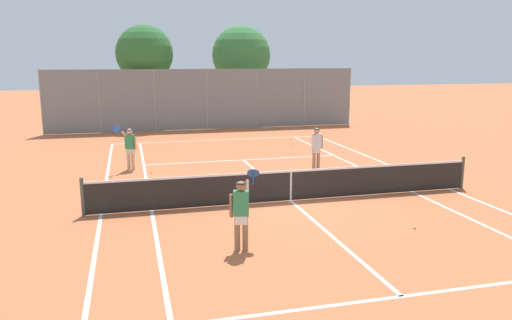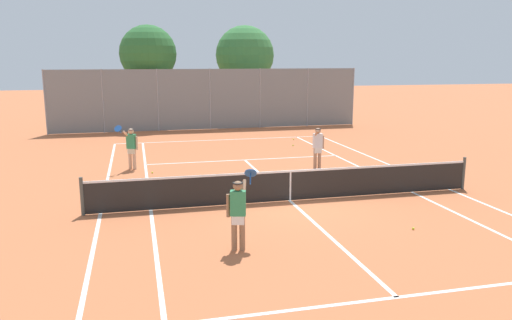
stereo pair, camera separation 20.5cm
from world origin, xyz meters
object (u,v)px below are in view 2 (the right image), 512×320
Objects in this scene: loose_tennis_ball_0 at (293,145)px; loose_tennis_ball_3 at (152,173)px; tennis_net at (290,185)px; player_far_left at (131,146)px; tree_behind_left at (149,55)px; tree_behind_right at (244,57)px; loose_tennis_ball_2 at (293,139)px; player_far_right at (318,146)px; player_near_side at (238,210)px; loose_tennis_ball_1 at (413,228)px.

loose_tennis_ball_3 is (-6.97, -4.46, 0.00)m from loose_tennis_ball_0.
tennis_net is 7.32m from player_far_left.
tree_behind_left is 6.49m from tree_behind_right.
loose_tennis_ball_0 is 1.00× the size of loose_tennis_ball_2.
player_far_right is (2.40, 4.09, 0.40)m from tennis_net.
player_near_side is 23.91m from tree_behind_right.
player_near_side is 8.93m from player_far_right.
loose_tennis_ball_0 is at bearing 67.06° from player_near_side.
player_far_left is 26.88× the size of loose_tennis_ball_1.
player_far_right is at bearing -100.28° from loose_tennis_ball_2.
loose_tennis_ball_3 is at bearing 127.68° from loose_tennis_ball_1.
player_far_left is at bearing -155.13° from loose_tennis_ball_0.
tennis_net is at bearing 124.83° from loose_tennis_ball_1.
player_far_left is 26.88× the size of loose_tennis_ball_2.
tennis_net is at bearing -79.19° from tree_behind_left.
player_near_side reaches higher than loose_tennis_ball_0.
player_far_left is 9.90m from loose_tennis_ball_2.
tennis_net is at bearing -50.51° from loose_tennis_ball_3.
loose_tennis_ball_0 is at bearing -108.51° from loose_tennis_ball_2.
player_far_left is at bearing 104.24° from player_near_side.
player_near_side is at bearing -112.94° from loose_tennis_ball_0.
player_near_side is 21.78m from tree_behind_left.
loose_tennis_ball_3 is at bearing 129.49° from tennis_net.
tree_behind_right is (-0.20, 10.38, 4.32)m from loose_tennis_ball_0.
tennis_net is 181.82× the size of loose_tennis_ball_2.
player_far_right is at bearing 88.65° from loose_tennis_ball_1.
loose_tennis_ball_3 is (-6.32, 0.65, -0.88)m from player_far_right.
loose_tennis_ball_3 is 0.01× the size of tree_behind_left.
loose_tennis_ball_1 is at bearing 3.57° from player_near_side.
loose_tennis_ball_0 is 1.00× the size of loose_tennis_ball_3.
tennis_net is 18.72m from tree_behind_left.
loose_tennis_ball_0 is (7.69, 3.57, -0.89)m from player_far_left.
loose_tennis_ball_2 is at bearing 67.59° from player_near_side.
player_far_left is 26.88× the size of loose_tennis_ball_0.
loose_tennis_ball_3 is 0.01× the size of tree_behind_right.
tree_behind_right reaches higher than player_near_side.
player_far_left is (-4.63, 5.64, 0.42)m from tennis_net.
loose_tennis_ball_2 is at bearing 79.72° from player_far_right.
loose_tennis_ball_2 is at bearing 71.60° from tennis_net.
player_near_side is 26.88× the size of loose_tennis_ball_0.
loose_tennis_ball_0 is 11.25m from tree_behind_right.
player_near_side is 8.44m from loose_tennis_ball_3.
tree_behind_left is (-6.49, 8.77, 4.39)m from loose_tennis_ball_0.
player_near_side is 9.43m from player_far_left.
loose_tennis_ball_0 and loose_tennis_ball_3 have the same top height.
tennis_net is 6.76× the size of player_far_left.
tree_behind_right reaches higher than player_far_right.
tree_behind_left is at bearing 92.98° from player_near_side.
tennis_net is at bearing -108.40° from loose_tennis_ball_2.
loose_tennis_ball_3 is (-3.91, 4.75, -0.48)m from tennis_net.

